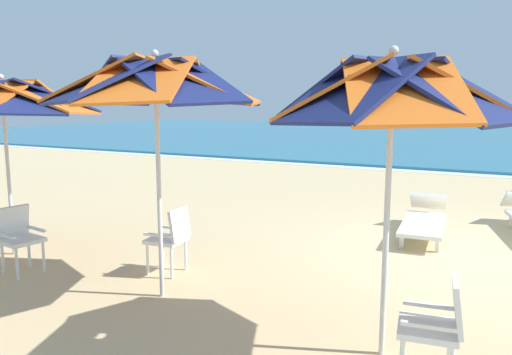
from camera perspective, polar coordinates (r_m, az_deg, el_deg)
The scene contains 10 objects.
ground_plane at distance 7.42m, azimuth 23.20°, elevation -9.12°, with size 80.00×80.00×0.00m, color #D3B784.
sea at distance 34.65m, azimuth 27.17°, elevation 4.17°, with size 80.00×36.00×0.10m, color teal.
surf_foam at distance 16.43m, azimuth 25.99°, elevation 0.18°, with size 80.00×0.70×0.01m, color white.
beach_umbrella_0 at distance 4.13m, azimuth 15.67°, elevation 9.37°, with size 2.11×2.11×2.63m.
plastic_chair_0 at distance 4.16m, azimuth 20.52°, elevation -15.71°, with size 0.53×0.50×0.87m.
beach_umbrella_1 at distance 5.39m, azimuth -11.69°, elevation 10.66°, with size 2.37×2.37×2.74m.
plastic_chair_1 at distance 6.36m, azimuth -9.96°, elevation -6.77°, with size 0.51×0.49×0.87m.
beach_umbrella_2 at distance 7.71m, azimuth -27.61°, elevation 8.20°, with size 2.62×2.62×2.58m.
plastic_chair_2 at distance 7.00m, azimuth -26.07°, elevation -6.12°, with size 0.52×0.50×0.87m.
sun_lounger_1 at distance 8.51m, azimuth 19.14°, elevation -4.69°, with size 0.80×2.19×0.62m.
Camera 1 is at (0.49, -7.07, 2.17)m, focal length 34.08 mm.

